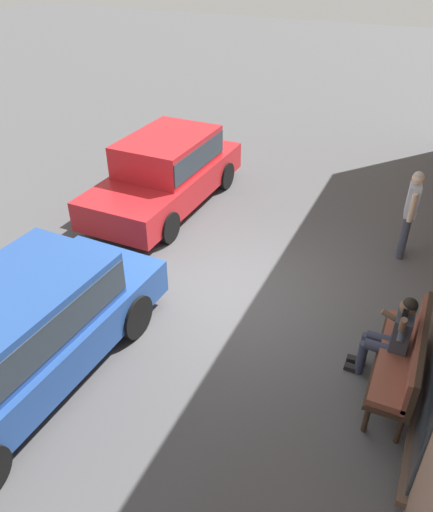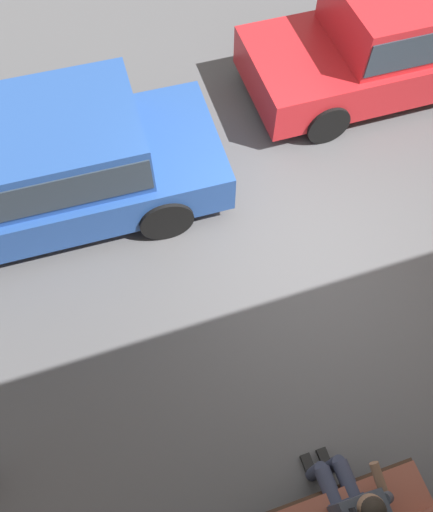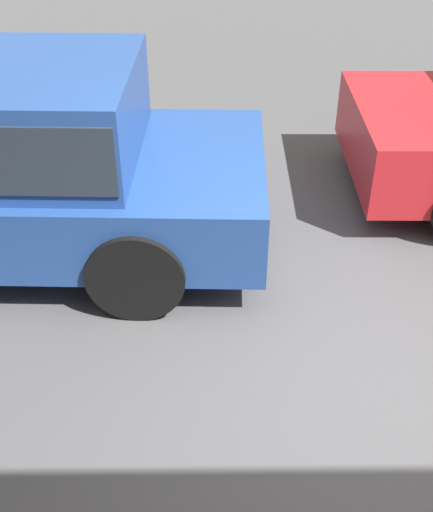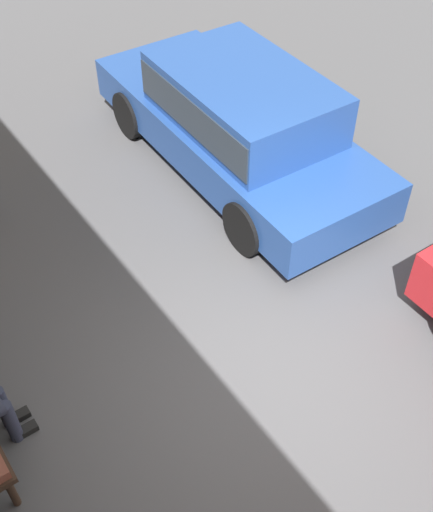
# 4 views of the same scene
# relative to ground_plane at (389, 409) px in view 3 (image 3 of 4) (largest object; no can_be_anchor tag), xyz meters

# --- Properties ---
(ground_plane) EXTENTS (60.00, 60.00, 0.00)m
(ground_plane) POSITION_rel_ground_plane_xyz_m (0.00, 0.00, 0.00)
(ground_plane) COLOR #4C4C4F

